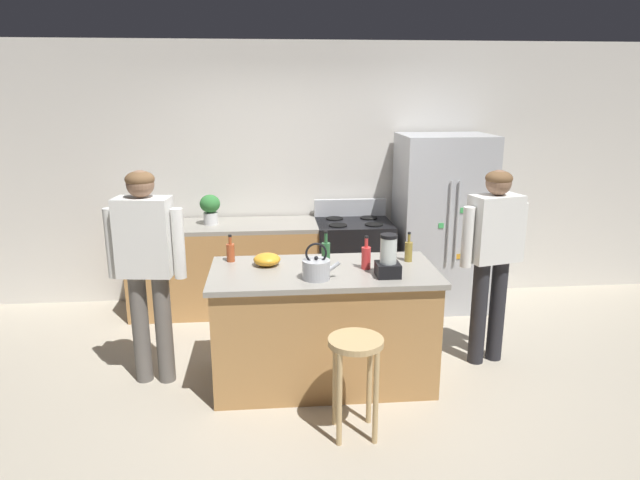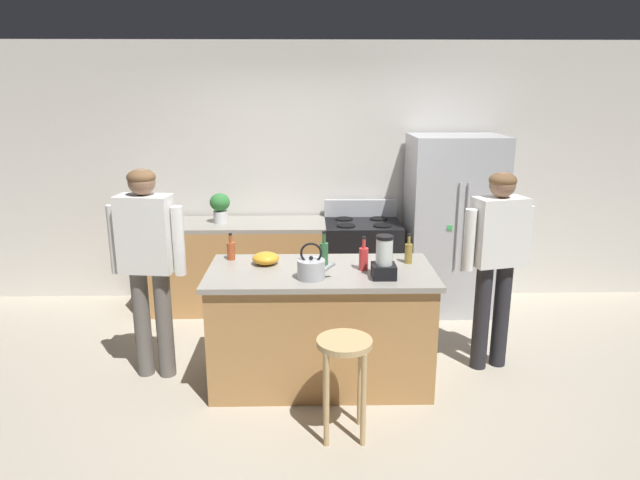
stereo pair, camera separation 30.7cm
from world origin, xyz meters
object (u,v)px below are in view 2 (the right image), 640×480
(kitchen_island, at_px, (321,326))
(person_by_island_left, at_px, (148,254))
(bottle_olive_oil, at_px, (324,253))
(blender_appliance, at_px, (384,260))
(stove_range, at_px, (362,264))
(bottle_cooking_sauce, at_px, (231,250))
(bottle_vinegar, at_px, (409,252))
(person_by_sink_right, at_px, (497,252))
(mixing_bowl, at_px, (266,258))
(refrigerator, at_px, (452,225))
(bottle_soda, at_px, (364,258))
(bar_stool, at_px, (344,362))
(tea_kettle, at_px, (311,268))
(potted_plant, at_px, (220,206))

(kitchen_island, bearing_deg, person_by_island_left, 175.03)
(bottle_olive_oil, bearing_deg, kitchen_island, -105.80)
(blender_appliance, height_order, bottle_olive_oil, blender_appliance)
(stove_range, relative_size, bottle_cooking_sauce, 5.07)
(stove_range, xyz_separation_m, bottle_vinegar, (0.23, -1.37, 0.53))
(person_by_sink_right, bearing_deg, bottle_vinegar, -175.57)
(blender_appliance, bearing_deg, mixing_bowl, 158.64)
(refrigerator, relative_size, mixing_bowl, 8.60)
(bottle_cooking_sauce, xyz_separation_m, mixing_bowl, (0.28, -0.13, -0.03))
(stove_range, distance_m, bottle_olive_oil, 1.59)
(bottle_soda, relative_size, bottle_olive_oil, 0.93)
(bottle_soda, distance_m, bottle_olive_oil, 0.31)
(kitchen_island, xyz_separation_m, bottle_cooking_sauce, (-0.71, 0.28, 0.53))
(bar_stool, height_order, tea_kettle, tea_kettle)
(person_by_island_left, relative_size, bottle_olive_oil, 6.03)
(refrigerator, height_order, person_by_island_left, refrigerator)
(person_by_island_left, bearing_deg, bottle_soda, -4.22)
(blender_appliance, distance_m, bottle_olive_oil, 0.51)
(bottle_vinegar, xyz_separation_m, mixing_bowl, (-1.11, -0.01, -0.04))
(person_by_island_left, xyz_separation_m, blender_appliance, (1.77, -0.31, 0.04))
(tea_kettle, bearing_deg, bottle_olive_oil, 71.86)
(person_by_sink_right, bearing_deg, bottle_olive_oil, -175.06)
(bottle_olive_oil, xyz_separation_m, tea_kettle, (-0.10, -0.30, -0.02))
(bottle_cooking_sauce, distance_m, mixing_bowl, 0.31)
(person_by_island_left, bearing_deg, kitchen_island, -4.97)
(refrigerator, relative_size, potted_plant, 5.97)
(bottle_vinegar, bearing_deg, bottle_cooking_sauce, 175.06)
(stove_range, bearing_deg, potted_plant, 178.98)
(refrigerator, xyz_separation_m, potted_plant, (-2.35, 0.05, 0.19))
(bar_stool, distance_m, bottle_olive_oil, 0.96)
(bottle_olive_oil, relative_size, bottle_vinegar, 1.17)
(kitchen_island, height_order, bottle_olive_oil, bottle_olive_oil)
(blender_appliance, relative_size, mixing_bowl, 1.50)
(stove_range, bearing_deg, person_by_sink_right, -54.51)
(bottle_vinegar, bearing_deg, refrigerator, 63.21)
(kitchen_island, xyz_separation_m, person_by_sink_right, (1.39, 0.21, 0.52))
(bottle_soda, xyz_separation_m, bottle_olive_oil, (-0.29, 0.10, 0.01))
(potted_plant, xyz_separation_m, bottle_cooking_sauce, (0.28, -1.27, -0.09))
(kitchen_island, relative_size, bottle_soda, 6.65)
(potted_plant, relative_size, bottle_cooking_sauce, 1.39)
(person_by_island_left, bearing_deg, blender_appliance, -9.89)
(refrigerator, xyz_separation_m, bottle_vinegar, (-0.68, -1.34, 0.11))
(person_by_sink_right, relative_size, bar_stool, 2.36)
(refrigerator, height_order, potted_plant, refrigerator)
(bottle_vinegar, bearing_deg, blender_appliance, -124.20)
(bottle_vinegar, bearing_deg, tea_kettle, -154.61)
(bottle_vinegar, bearing_deg, bar_stool, -121.66)
(person_by_sink_right, distance_m, bottle_olive_oil, 1.37)
(bottle_vinegar, bearing_deg, potted_plant, 140.10)
(blender_appliance, distance_m, tea_kettle, 0.52)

